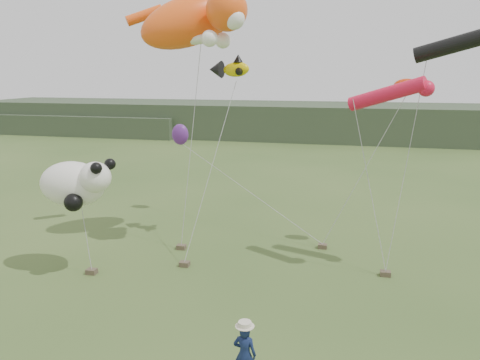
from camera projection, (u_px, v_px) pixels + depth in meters
name	position (u px, v px, depth m)	size (l,w,h in m)	color
ground	(242.00, 334.00, 14.07)	(120.00, 120.00, 0.00)	#385123
headland	(301.00, 121.00, 56.70)	(90.00, 13.00, 4.00)	#2D3D28
festival_attendant	(245.00, 355.00, 11.68)	(0.60, 0.39, 1.63)	#111D42
sandbag_anchors	(234.00, 260.00, 19.43)	(11.57, 5.16, 0.20)	brown
cat_kite	(198.00, 19.00, 19.76)	(6.04, 4.59, 3.41)	#FF5614
fish_kite	(229.00, 69.00, 20.69)	(2.03, 1.35, 1.03)	#D7BC05
tube_kites	(435.00, 64.00, 16.96)	(5.67, 2.05, 3.23)	black
panda_kite	(76.00, 184.00, 17.90)	(3.09, 2.00, 1.92)	white
misc_kites	(257.00, 118.00, 23.15)	(12.30, 3.90, 3.65)	red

